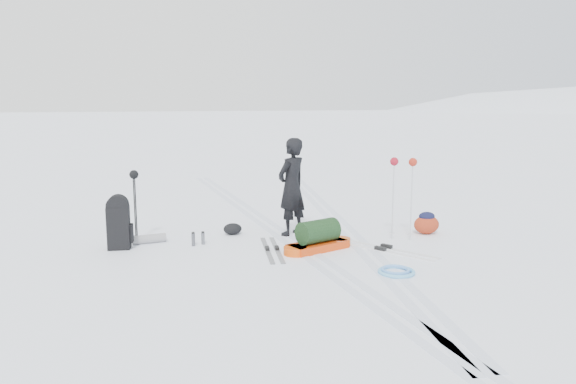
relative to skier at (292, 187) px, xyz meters
name	(u,v)px	position (x,y,z in m)	size (l,w,h in m)	color
ground	(298,247)	(-0.13, -0.88, -0.92)	(200.00, 200.00, 0.00)	white
ski_tracks	(316,233)	(0.48, -0.01, -0.92)	(3.38, 17.97, 0.01)	silver
skier	(292,187)	(0.00, 0.00, 0.00)	(0.67, 0.44, 1.84)	black
pulk_sled	(318,238)	(0.14, -1.17, -0.72)	(1.42, 0.86, 0.52)	red
expedition_rucksack	(123,224)	(-3.07, -0.17, -0.49)	(1.01, 0.53, 0.94)	black
ski_poles_black	(134,183)	(-2.85, 0.22, 0.15)	(0.16, 0.19, 1.31)	black
ski_poles_silver	(403,171)	(1.84, -0.89, 0.34)	(0.43, 0.33, 1.51)	silver
touring_skis_grey	(272,249)	(-0.62, -0.98, -0.91)	(0.45, 1.68, 0.06)	#909497
touring_skis_white	(383,249)	(1.22, -1.47, -0.90)	(1.36, 1.83, 0.07)	white
rope_coil	(396,271)	(0.85, -2.70, -0.89)	(0.69, 0.69, 0.07)	#5FB4E7
small_daypack	(427,223)	(2.51, -0.62, -0.71)	(0.61, 0.55, 0.43)	maroon
thermos_pair	(198,239)	(-1.81, -0.31, -0.80)	(0.26, 0.15, 0.25)	#4F5056
stuff_sack	(233,229)	(-1.08, 0.30, -0.81)	(0.40, 0.33, 0.22)	black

